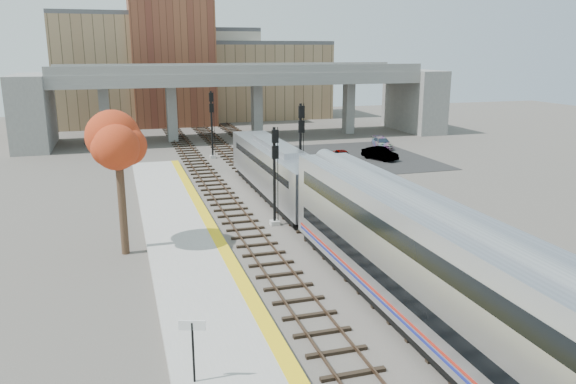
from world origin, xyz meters
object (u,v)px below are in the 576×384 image
object	(u,v)px
signal_mast_mid	(301,150)
car_a	(343,156)
signal_mast_far	(212,125)
tree	(118,144)
coach	(430,268)
car_b	(380,153)
car_c	(382,143)
locomotive	(277,169)
signal_mast_near	(275,179)

from	to	relation	value
signal_mast_mid	car_a	size ratio (longest dim) A/B	1.94
signal_mast_mid	signal_mast_far	xyz separation A→B (m)	(-4.10, 17.48, -0.12)
tree	car_a	distance (m)	30.82
coach	car_b	size ratio (longest dim) A/B	6.15
tree	car_c	bearing A→B (deg)	42.82
signal_mast_mid	car_b	size ratio (longest dim) A/B	1.79
coach	car_b	distance (m)	37.16
locomotive	car_a	size ratio (longest dim) A/B	5.09
signal_mast_near	signal_mast_mid	size ratio (longest dim) A/B	0.90
coach	car_b	world-z (taller)	coach
locomotive	signal_mast_near	size ratio (longest dim) A/B	2.92
car_c	signal_mast_far	bearing A→B (deg)	-169.93
signal_mast_mid	tree	world-z (taller)	tree
car_b	signal_mast_mid	bearing A→B (deg)	-161.35
tree	car_b	distance (m)	34.09
coach	car_c	world-z (taller)	coach
tree	car_c	distance (m)	40.70
tree	locomotive	bearing A→B (deg)	39.16
car_b	coach	bearing A→B (deg)	-136.65
signal_mast_near	car_a	world-z (taller)	signal_mast_near
tree	car_a	xyz separation A→B (m)	(21.94, 20.89, -5.66)
signal_mast_mid	car_c	xyz separation A→B (m)	(15.87, 17.71, -2.99)
locomotive	signal_mast_near	xyz separation A→B (m)	(-2.10, -6.92, 0.86)
signal_mast_far	tree	world-z (taller)	tree
signal_mast_near	car_b	xyz separation A→B (m)	(16.62, 18.46, -2.42)
locomotive	tree	xyz separation A→B (m)	(-11.69, -9.52, 4.06)
car_b	car_c	bearing A→B (deg)	38.56
signal_mast_mid	car_b	world-z (taller)	signal_mast_mid
coach	signal_mast_far	world-z (taller)	signal_mast_far
locomotive	car_b	bearing A→B (deg)	38.46
signal_mast_near	car_c	distance (m)	31.93
signal_mast_near	tree	size ratio (longest dim) A/B	0.76
signal_mast_near	signal_mast_far	world-z (taller)	signal_mast_far
locomotive	car_a	distance (m)	15.40
signal_mast_near	locomotive	bearing A→B (deg)	73.12
coach	signal_mast_far	size ratio (longest dim) A/B	3.52
locomotive	signal_mast_near	bearing A→B (deg)	-106.88
car_b	signal_mast_far	bearing A→B (deg)	136.24
car_b	car_a	bearing A→B (deg)	158.64
signal_mast_near	tree	bearing A→B (deg)	-164.84
tree	car_a	size ratio (longest dim) A/B	2.28
locomotive	car_a	xyz separation A→B (m)	(10.25, 11.37, -1.60)
signal_mast_near	car_b	distance (m)	24.96
locomotive	car_a	bearing A→B (deg)	47.96
locomotive	signal_mast_far	bearing A→B (deg)	96.79
locomotive	coach	distance (m)	22.61
signal_mast_far	car_c	distance (m)	20.18
signal_mast_near	signal_mast_mid	distance (m)	8.20
car_c	coach	bearing A→B (deg)	-104.41
locomotive	signal_mast_mid	size ratio (longest dim) A/B	2.62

